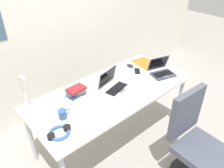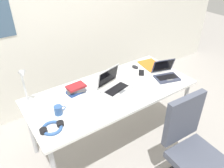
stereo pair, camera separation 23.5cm
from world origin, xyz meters
name	(u,v)px [view 1 (the left image)]	position (x,y,z in m)	size (l,w,h in m)	color
ground_plane	(112,139)	(0.00, 0.00, 0.00)	(12.00, 12.00, 0.00)	gray
wall_back	(53,15)	(0.00, 1.10, 1.30)	(6.00, 0.13, 2.60)	silver
desk	(112,95)	(0.00, 0.00, 0.68)	(1.80, 0.80, 0.74)	white
desk_lamp	(25,93)	(-0.80, 0.28, 0.94)	(0.12, 0.18, 0.40)	silver
laptop_center	(114,85)	(0.03, 0.00, 0.79)	(0.36, 0.32, 0.23)	#B7BABC
laptop_near_mouse	(161,71)	(0.67, -0.13, 0.78)	(0.32, 0.31, 0.20)	#33384C
computer_mouse	(130,66)	(0.52, 0.24, 0.76)	(0.06, 0.10, 0.03)	black
cell_phone	(137,71)	(0.50, 0.10, 0.74)	(0.06, 0.14, 0.01)	black
headphones	(59,133)	(-0.75, -0.19, 0.76)	(0.21, 0.18, 0.04)	#335999
pill_bottle	(107,76)	(0.11, 0.22, 0.78)	(0.04, 0.04, 0.08)	gold
book_stack	(76,91)	(-0.33, 0.18, 0.78)	(0.21, 0.16, 0.08)	navy
paper_folder_near_lamp	(145,63)	(0.73, 0.18, 0.74)	(0.23, 0.31, 0.01)	orange
coffee_mug	(63,114)	(-0.62, -0.04, 0.78)	(0.11, 0.08, 0.09)	#2D518C
office_chair	(195,148)	(0.28, -0.90, 0.40)	(0.52, 0.55, 0.97)	black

